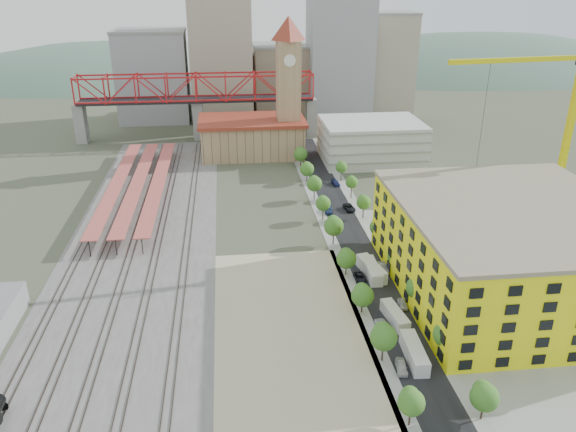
{
  "coord_description": "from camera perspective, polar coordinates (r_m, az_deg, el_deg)",
  "views": [
    {
      "loc": [
        -14.21,
        -115.83,
        60.91
      ],
      "look_at": [
        -1.06,
        0.78,
        10.0
      ],
      "focal_mm": 35.0,
      "sensor_mm": 36.0,
      "label": 1
    }
  ],
  "objects": [
    {
      "name": "street_trees",
      "position": [
        138.64,
        6.84,
        -2.79
      ],
      "size": [
        15.4,
        124.4,
        8.0
      ],
      "color": "#32601D",
      "rests_on": "ground"
    },
    {
      "name": "clock_tower",
      "position": [
        199.69,
        0.04,
        14.17
      ],
      "size": [
        12.0,
        12.0,
        52.0
      ],
      "color": "tan",
      "rests_on": "ground"
    },
    {
      "name": "ground",
      "position": [
        131.64,
        0.5,
        -4.11
      ],
      "size": [
        400.0,
        400.0,
        0.0
      ],
      "primitive_type": "plane",
      "color": "#474C38",
      "rests_on": "ground"
    },
    {
      "name": "car_7",
      "position": [
        176.02,
        4.85,
        3.36
      ],
      "size": [
        2.57,
        4.98,
        1.38
      ],
      "primitive_type": "imported",
      "rotation": [
        0.0,
        0.0,
        0.14
      ],
      "color": "navy",
      "rests_on": "ground"
    },
    {
      "name": "car_4",
      "position": [
        114.71,
        11.56,
        -8.78
      ],
      "size": [
        1.72,
        3.88,
        1.3
      ],
      "primitive_type": "imported",
      "rotation": [
        0.0,
        0.0,
        -0.05
      ],
      "color": "silver",
      "rests_on": "ground"
    },
    {
      "name": "parking_garage",
      "position": [
        199.9,
        8.44,
        7.55
      ],
      "size": [
        34.0,
        26.0,
        14.0
      ],
      "primitive_type": "cube",
      "color": "silver",
      "rests_on": "ground"
    },
    {
      "name": "construction_building",
      "position": [
        122.45,
        21.66,
        -3.2
      ],
      "size": [
        44.6,
        50.6,
        18.8
      ],
      "color": "#FFFA15",
      "rests_on": "ground"
    },
    {
      "name": "car_6",
      "position": [
        157.47,
        6.25,
        0.84
      ],
      "size": [
        3.03,
        5.57,
        1.48
      ],
      "primitive_type": "imported",
      "rotation": [
        0.0,
        0.0,
        0.11
      ],
      "color": "black",
      "rests_on": "ground"
    },
    {
      "name": "skyline",
      "position": [
        261.84,
        -1.67,
        15.08
      ],
      "size": [
        133.0,
        46.0,
        60.0
      ],
      "color": "#9EA0A3",
      "rests_on": "ground"
    },
    {
      "name": "site_trailer_a",
      "position": [
        100.81,
        12.7,
        -13.41
      ],
      "size": [
        3.12,
        10.27,
        2.78
      ],
      "primitive_type": "cube",
      "rotation": [
        0.0,
        0.0,
        -0.04
      ],
      "color": "silver",
      "rests_on": "ground"
    },
    {
      "name": "site_trailer_d",
      "position": [
        124.05,
        8.53,
        -5.52
      ],
      "size": [
        2.83,
        9.99,
        2.72
      ],
      "primitive_type": "cube",
      "rotation": [
        0.0,
        0.0,
        -0.02
      ],
      "color": "silver",
      "rests_on": "ground"
    },
    {
      "name": "street_asphalt",
      "position": [
        147.43,
        5.98,
        -1.07
      ],
      "size": [
        12.0,
        170.0,
        0.06
      ],
      "primitive_type": "cube",
      "color": "black",
      "rests_on": "ground"
    },
    {
      "name": "car_2",
      "position": [
        122.4,
        7.32,
        -6.25
      ],
      "size": [
        2.3,
        4.75,
        1.3
      ],
      "primitive_type": "imported",
      "rotation": [
        0.0,
        0.0,
        -0.03
      ],
      "color": "black",
      "rests_on": "ground"
    },
    {
      "name": "truss_bridge",
      "position": [
        225.05,
        -9.28,
        12.39
      ],
      "size": [
        94.0,
        9.6,
        25.6
      ],
      "color": "gray",
      "rests_on": "ground"
    },
    {
      "name": "car_0",
      "position": [
        98.36,
        11.45,
        -14.8
      ],
      "size": [
        2.4,
        4.64,
        1.51
      ],
      "primitive_type": "imported",
      "rotation": [
        0.0,
        0.0,
        -0.14
      ],
      "color": "#BDBDBD",
      "rests_on": "ground"
    },
    {
      "name": "car_3",
      "position": [
        155.58,
        4.15,
        0.64
      ],
      "size": [
        2.77,
        5.35,
        1.48
      ],
      "primitive_type": "imported",
      "rotation": [
        0.0,
        0.0,
        -0.14
      ],
      "color": "navy",
      "rests_on": "ground"
    },
    {
      "name": "car_5",
      "position": [
        126.81,
        9.6,
        -5.21
      ],
      "size": [
        1.72,
        4.84,
        1.59
      ],
      "primitive_type": "imported",
      "rotation": [
        0.0,
        0.0,
        0.01
      ],
      "color": "gray",
      "rests_on": "ground"
    },
    {
      "name": "site_trailer_b",
      "position": [
        109.85,
        10.79,
        -9.93
      ],
      "size": [
        3.53,
        9.24,
        2.46
      ],
      "primitive_type": "cube",
      "rotation": [
        0.0,
        0.0,
        0.13
      ],
      "color": "silver",
      "rests_on": "ground"
    },
    {
      "name": "rail_tracks",
      "position": [
        148.41,
        -14.99,
        -1.57
      ],
      "size": [
        26.56,
        160.0,
        0.18
      ],
      "color": "#382B23",
      "rests_on": "ground"
    },
    {
      "name": "car_1",
      "position": [
        107.4,
        9.58,
        -11.01
      ],
      "size": [
        2.09,
        4.52,
        1.44
      ],
      "primitive_type": "imported",
      "rotation": [
        0.0,
        0.0,
        0.13
      ],
      "color": "#939498",
      "rests_on": "ground"
    },
    {
      "name": "platform_canopies",
      "position": [
        172.69,
        -15.01,
        3.39
      ],
      "size": [
        16.0,
        80.0,
        4.12
      ],
      "color": "#B84A46",
      "rests_on": "ground"
    },
    {
      "name": "ballast_strip",
      "position": [
        148.18,
        -14.3,
        -1.58
      ],
      "size": [
        36.0,
        165.0,
        0.06
      ],
      "primitive_type": "cube",
      "color": "#605E59",
      "rests_on": "ground"
    },
    {
      "name": "sidewalk_west",
      "position": [
        146.4,
        3.88,
        -1.18
      ],
      "size": [
        3.0,
        170.0,
        0.04
      ],
      "primitive_type": "cube",
      "color": "gray",
      "rests_on": "ground"
    },
    {
      "name": "distant_hills",
      "position": [
        405.6,
        2.41,
        3.17
      ],
      "size": [
        647.0,
        264.0,
        227.0
      ],
      "color": "#4C6B59",
      "rests_on": "ground"
    },
    {
      "name": "site_trailer_c",
      "position": [
        124.49,
        8.47,
        -5.37
      ],
      "size": [
        4.74,
        10.73,
        2.84
      ],
      "primitive_type": "cube",
      "rotation": [
        0.0,
        0.0,
        0.2
      ],
      "color": "silver",
      "rests_on": "ground"
    },
    {
      "name": "tower_crane",
      "position": [
        153.1,
        26.07,
        9.8
      ],
      "size": [
        46.71,
        7.22,
        50.03
      ],
      "color": "yellow",
      "rests_on": "ground"
    },
    {
      "name": "sidewalk_east",
      "position": [
        148.66,
        8.06,
        -0.97
      ],
      "size": [
        3.0,
        170.0,
        0.04
      ],
      "primitive_type": "cube",
      "color": "gray",
      "rests_on": "ground"
    },
    {
      "name": "dirt_lot",
      "position": [
        104.51,
        0.39,
        -12.18
      ],
      "size": [
        28.0,
        67.0,
        0.06
      ],
      "primitive_type": "cube",
      "color": "tan",
      "rests_on": "ground"
    },
    {
      "name": "construction_pad",
      "position": [
        128.04,
        22.23,
        -6.87
      ],
      "size": [
        50.0,
        90.0,
        0.06
      ],
      "primitive_type": "cube",
      "color": "gray",
      "rests_on": "ground"
    },
    {
      "name": "station_hall",
      "position": [
        205.33,
        -3.67,
        8.09
      ],
      "size": [
        38.0,
        24.0,
        13.1
      ],
      "color": "tan",
      "rests_on": "ground"
    }
  ]
}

